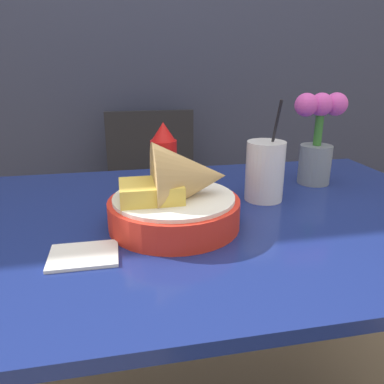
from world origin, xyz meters
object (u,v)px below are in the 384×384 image
object	(u,v)px
food_basket	(179,197)
drink_cup	(265,173)
ketchup_bottle	(164,160)
flower_vase	(318,138)
chair_far_window	(154,188)

from	to	relation	value
food_basket	drink_cup	size ratio (longest dim) A/B	1.10
ketchup_bottle	flower_vase	bearing A→B (deg)	0.25
drink_cup	food_basket	bearing A→B (deg)	-153.38
chair_far_window	ketchup_bottle	size ratio (longest dim) A/B	4.52
flower_vase	drink_cup	bearing A→B (deg)	-152.22
chair_far_window	ketchup_bottle	distance (m)	0.74
flower_vase	ketchup_bottle	bearing A→B (deg)	-179.75
ketchup_bottle	chair_far_window	bearing A→B (deg)	87.30
chair_far_window	food_basket	xyz separation A→B (m)	(-0.03, -0.89, 0.28)
chair_far_window	ketchup_bottle	bearing A→B (deg)	-92.70
drink_cup	ketchup_bottle	bearing A→B (deg)	157.46
chair_far_window	flower_vase	xyz separation A→B (m)	(0.40, -0.68, 0.34)
chair_far_window	ketchup_bottle	world-z (taller)	ketchup_bottle
ketchup_bottle	drink_cup	distance (m)	0.26
ketchup_bottle	flower_vase	xyz separation A→B (m)	(0.43, 0.00, 0.04)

